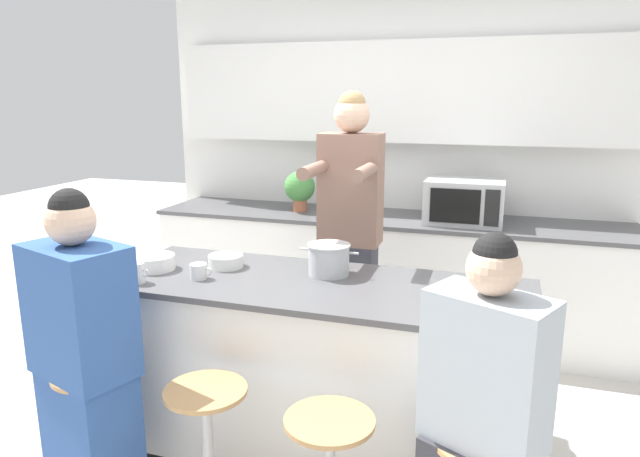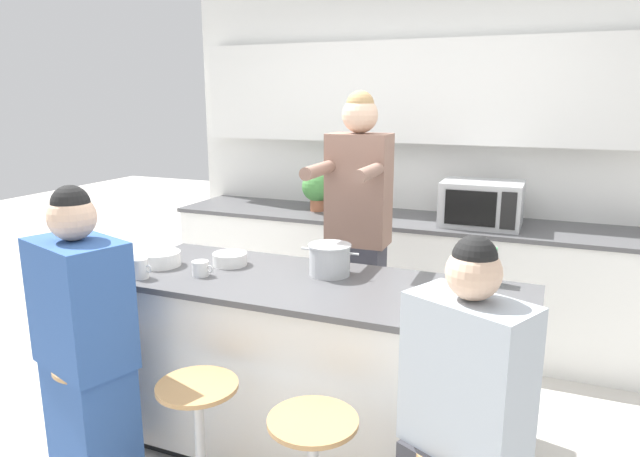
{
  "view_description": "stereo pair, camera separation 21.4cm",
  "coord_description": "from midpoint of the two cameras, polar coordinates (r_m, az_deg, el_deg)",
  "views": [
    {
      "loc": [
        0.83,
        -2.48,
        1.8
      ],
      "look_at": [
        0.0,
        0.08,
        1.17
      ],
      "focal_mm": 32.0,
      "sensor_mm": 36.0,
      "label": 1
    },
    {
      "loc": [
        1.04,
        -2.4,
        1.8
      ],
      "look_at": [
        0.0,
        0.08,
        1.17
      ],
      "focal_mm": 32.0,
      "sensor_mm": 36.0,
      "label": 2
    }
  ],
  "objects": [
    {
      "name": "microwave",
      "position": [
        4.13,
        12.81,
        2.64
      ],
      "size": [
        0.54,
        0.4,
        0.31
      ],
      "color": "#B2B5B7",
      "rests_on": "back_counter"
    },
    {
      "name": "banana_bunch",
      "position": [
        2.5,
        9.44,
        -7.0
      ],
      "size": [
        0.16,
        0.12,
        0.05
      ],
      "color": "yellow",
      "rests_on": "kitchen_island"
    },
    {
      "name": "person_seated_near",
      "position": [
        2.16,
        12.95,
        -20.17
      ],
      "size": [
        0.46,
        0.39,
        1.37
      ],
      "rotation": [
        0.0,
        0.0,
        -0.44
      ],
      "color": "#333338",
      "rests_on": "ground_plane"
    },
    {
      "name": "bar_stool_leftmost",
      "position": [
        2.94,
        -23.39,
        -18.24
      ],
      "size": [
        0.38,
        0.38,
        0.62
      ],
      "color": "tan",
      "rests_on": "ground_plane"
    },
    {
      "name": "person_wrapped_blanket",
      "position": [
        2.77,
        -24.6,
        -11.92
      ],
      "size": [
        0.52,
        0.41,
        1.43
      ],
      "rotation": [
        0.0,
        0.0,
        -0.32
      ],
      "color": "#2D5193",
      "rests_on": "ground_plane"
    },
    {
      "name": "ground_plane",
      "position": [
        3.17,
        -2.53,
        -21.4
      ],
      "size": [
        16.0,
        16.0,
        0.0
      ],
      "primitive_type": "plane",
      "color": "beige"
    },
    {
      "name": "person_cooking",
      "position": [
        3.37,
        1.19,
        -1.84
      ],
      "size": [
        0.37,
        0.58,
        1.83
      ],
      "rotation": [
        0.0,
        0.0,
        0.02
      ],
      "color": "#383842",
      "rests_on": "ground_plane"
    },
    {
      "name": "coffee_cup_near",
      "position": [
        2.88,
        -14.14,
        -4.2
      ],
      "size": [
        0.12,
        0.08,
        0.08
      ],
      "color": "white",
      "rests_on": "kitchen_island"
    },
    {
      "name": "coffee_cup_far",
      "position": [
        2.91,
        -19.91,
        -4.21
      ],
      "size": [
        0.11,
        0.08,
        0.1
      ],
      "color": "white",
      "rests_on": "kitchen_island"
    },
    {
      "name": "potted_plant",
      "position": [
        4.45,
        -3.42,
        4.06
      ],
      "size": [
        0.24,
        0.24,
        0.31
      ],
      "color": "#A86042",
      "rests_on": "back_counter"
    },
    {
      "name": "back_counter",
      "position": [
        4.4,
        4.98,
        -4.64
      ],
      "size": [
        3.53,
        0.68,
        0.92
      ],
      "color": "white",
      "rests_on": "ground_plane"
    },
    {
      "name": "kitchen_island",
      "position": [
        2.93,
        -2.63,
        -13.89
      ],
      "size": [
        2.07,
        0.76,
        0.92
      ],
      "color": "black",
      "rests_on": "ground_plane"
    },
    {
      "name": "wall_back",
      "position": [
        4.52,
        6.21,
        9.81
      ],
      "size": [
        3.8,
        0.22,
        2.7
      ],
      "color": "silver",
      "rests_on": "ground_plane"
    },
    {
      "name": "bar_stool_center_left",
      "position": [
        2.65,
        -13.52,
        -21.09
      ],
      "size": [
        0.38,
        0.38,
        0.62
      ],
      "color": "tan",
      "rests_on": "ground_plane"
    },
    {
      "name": "juice_carton",
      "position": [
        2.87,
        14.13,
        -3.26
      ],
      "size": [
        0.07,
        0.07,
        0.19
      ],
      "color": "#38844C",
      "rests_on": "kitchen_island"
    },
    {
      "name": "cooking_pot",
      "position": [
        2.85,
        -1.26,
        -3.13
      ],
      "size": [
        0.3,
        0.22,
        0.16
      ],
      "color": "#B7BABC",
      "rests_on": "kitchen_island"
    },
    {
      "name": "fruit_bowl",
      "position": [
        3.05,
        -11.41,
        -3.23
      ],
      "size": [
        0.18,
        0.18,
        0.06
      ],
      "color": "white",
      "rests_on": "kitchen_island"
    },
    {
      "name": "mixing_bowl_steel",
      "position": [
        3.1,
        -18.15,
        -3.26
      ],
      "size": [
        0.21,
        0.21,
        0.07
      ],
      "color": "white",
      "rests_on": "kitchen_island"
    }
  ]
}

